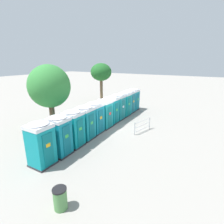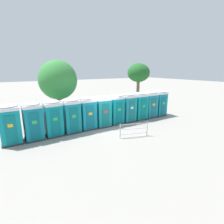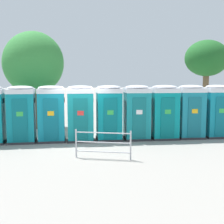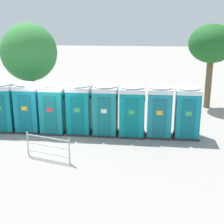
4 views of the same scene
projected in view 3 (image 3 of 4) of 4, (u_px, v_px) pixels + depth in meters
The scene contains 12 objects.
ground_plane at pixel (81, 142), 14.07m from camera, with size 120.00×120.00×0.00m, color gray.
portapotty_3 at pixel (21, 114), 13.91m from camera, with size 1.27×1.25×2.54m.
portapotty_4 at pixel (51, 113), 14.13m from camera, with size 1.26×1.23×2.54m.
portapotty_5 at pixel (81, 113), 14.23m from camera, with size 1.21×1.21×2.54m.
portapotty_6 at pixel (109, 112), 14.44m from camera, with size 1.17×1.21×2.54m.
portapotty_7 at pixel (137, 112), 14.59m from camera, with size 1.18×1.21×2.54m.
portapotty_8 at pixel (164, 112), 14.72m from camera, with size 1.24×1.21×2.54m.
portapotty_9 at pixel (190, 111), 14.94m from camera, with size 1.22×1.22×2.54m.
portapotty_10 at pixel (216, 111), 15.11m from camera, with size 1.17×1.21×2.54m.
street_tree_0 at pixel (207, 59), 20.69m from camera, with size 2.88×2.88×5.32m.
street_tree_1 at pixel (33, 63), 17.19m from camera, with size 3.33×3.33×5.39m.
event_barrier at pixel (103, 143), 11.20m from camera, with size 1.98×0.61×1.05m.
Camera 3 is at (-0.21, -13.88, 3.02)m, focal length 50.00 mm.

